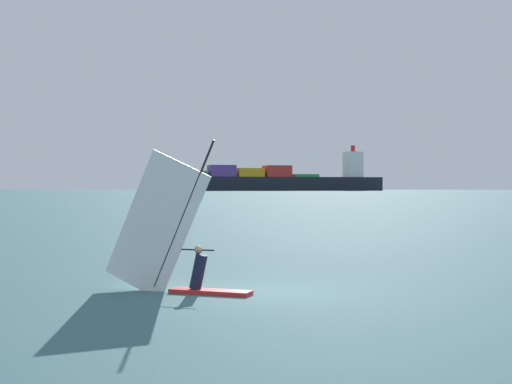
# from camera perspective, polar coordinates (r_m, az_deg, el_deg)

# --- Properties ---
(ground_plane) EXTENTS (4000.00, 4000.00, 0.00)m
(ground_plane) POSITION_cam_1_polar(r_m,az_deg,el_deg) (19.55, 0.65, -7.96)
(ground_plane) COLOR #386066
(windsurfer) EXTENTS (4.30, 0.88, 4.36)m
(windsurfer) POSITION_cam_1_polar(r_m,az_deg,el_deg) (19.59, -6.22, -4.45)
(windsurfer) COLOR red
(windsurfer) RESTS_ON ground_plane
(cargo_ship) EXTENTS (172.70, 153.24, 42.36)m
(cargo_ship) POSITION_cam_1_polar(r_m,az_deg,el_deg) (658.71, 1.28, 0.95)
(cargo_ship) COLOR black
(cargo_ship) RESTS_ON ground_plane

